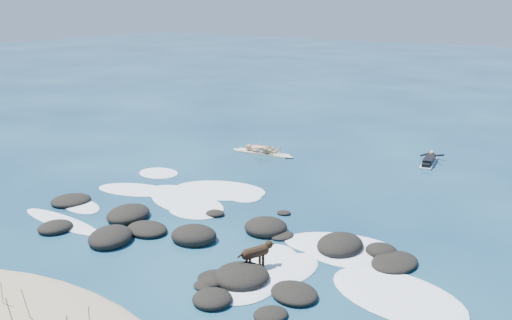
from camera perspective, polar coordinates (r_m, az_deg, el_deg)
The scene contains 7 objects.
ground at distance 19.44m, azimuth -2.11°, elevation -6.10°, with size 160.00×160.00×0.00m, color #0A2642.
dune_grass at distance 14.08m, azimuth -23.70°, elevation -13.88°, with size 4.24×1.69×1.15m.
reef_rocks at distance 17.68m, azimuth -4.81°, elevation -8.04°, with size 13.25×6.92×0.61m.
breaking_foam at distance 19.25m, azimuth -2.64°, elevation -6.30°, with size 15.47×8.57×0.12m.
standing_surfer_rig at distance 27.36m, azimuth 0.64°, elevation 2.08°, with size 3.31×0.87×1.88m.
paddling_surfer_rig at distance 27.13m, azimuth 16.93°, elevation -0.05°, with size 1.12×2.48×0.43m.
dog at distance 15.93m, azimuth 0.09°, elevation -9.18°, with size 0.61×1.20×0.79m.
Camera 1 is at (10.86, -14.39, 7.28)m, focal length 40.00 mm.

